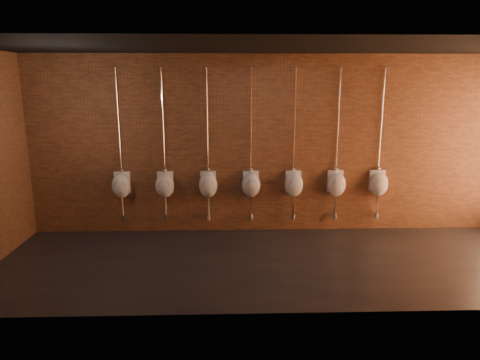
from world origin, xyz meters
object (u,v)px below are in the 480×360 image
object	(u,v)px
urinal_1	(165,185)
urinal_3	(251,184)
urinal_4	(294,184)
urinal_6	(379,183)
urinal_5	(336,183)
urinal_2	(208,184)
urinal_0	(121,185)

from	to	relation	value
urinal_1	urinal_3	xyz separation A→B (m)	(1.56, 0.00, 0.00)
urinal_4	urinal_6	distance (m)	1.56
urinal_4	urinal_5	xyz separation A→B (m)	(0.78, 0.00, 0.00)
urinal_1	urinal_4	distance (m)	2.34
urinal_1	urinal_4	world-z (taller)	same
urinal_2	urinal_5	xyz separation A→B (m)	(2.34, 0.00, 0.00)
urinal_1	urinal_6	world-z (taller)	same
urinal_0	urinal_1	bearing A→B (deg)	0.00
urinal_1	urinal_2	size ratio (longest dim) A/B	1.00
urinal_4	urinal_5	bearing A→B (deg)	0.00
urinal_3	urinal_5	bearing A→B (deg)	0.00
urinal_1	urinal_4	bearing A→B (deg)	0.00
urinal_4	urinal_6	bearing A→B (deg)	0.00
urinal_5	urinal_6	world-z (taller)	same
urinal_1	urinal_2	distance (m)	0.78
urinal_2	urinal_4	bearing A→B (deg)	0.00
urinal_0	urinal_2	bearing A→B (deg)	0.00
urinal_0	urinal_2	distance (m)	1.56
urinal_0	urinal_4	bearing A→B (deg)	0.00
urinal_3	urinal_6	bearing A→B (deg)	0.00
urinal_2	urinal_5	distance (m)	2.34
urinal_0	urinal_1	size ratio (longest dim) A/B	1.00
urinal_6	urinal_5	bearing A→B (deg)	180.00
urinal_3	urinal_4	xyz separation A→B (m)	(0.78, 0.00, 0.00)
urinal_2	urinal_4	xyz separation A→B (m)	(1.56, 0.00, 0.00)
urinal_0	urinal_5	xyz separation A→B (m)	(3.90, 0.00, 0.00)
urinal_0	urinal_4	size ratio (longest dim) A/B	1.00
urinal_0	urinal_5	world-z (taller)	same
urinal_3	urinal_5	world-z (taller)	same
urinal_1	urinal_5	bearing A→B (deg)	0.00
urinal_3	urinal_0	bearing A→B (deg)	180.00
urinal_5	urinal_3	bearing A→B (deg)	180.00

